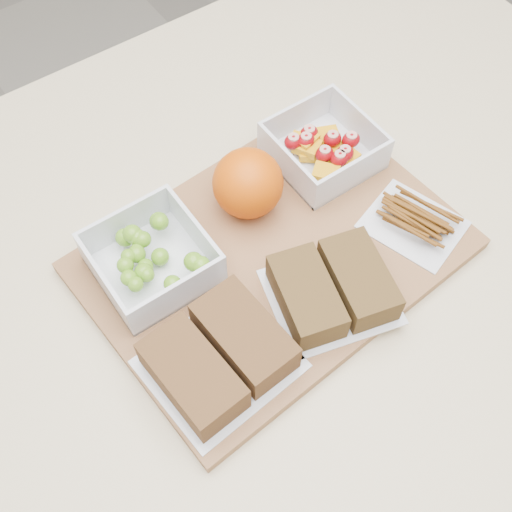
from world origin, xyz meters
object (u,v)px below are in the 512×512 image
object	(u,v)px
cutting_board	(274,255)
grape_container	(152,258)
sandwich_bag_left	(219,356)
sandwich_bag_center	(332,288)
pretzel_bag	(415,219)
fruit_container	(323,149)
orange	(248,183)

from	to	relation	value
cutting_board	grape_container	world-z (taller)	grape_container
sandwich_bag_left	sandwich_bag_center	world-z (taller)	sandwich_bag_left
grape_container	pretzel_bag	size ratio (longest dim) A/B	0.92
cutting_board	sandwich_bag_center	bearing A→B (deg)	-83.01
grape_container	fruit_container	size ratio (longest dim) A/B	1.02
sandwich_bag_left	sandwich_bag_center	size ratio (longest dim) A/B	0.97
orange	sandwich_bag_center	size ratio (longest dim) A/B	0.52
grape_container	sandwich_bag_center	distance (m)	0.20
orange	pretzel_bag	xyz separation A→B (m)	(0.14, -0.14, -0.03)
sandwich_bag_center	pretzel_bag	bearing A→B (deg)	7.85
grape_container	sandwich_bag_center	xyz separation A→B (m)	(0.14, -0.15, -0.00)
fruit_container	sandwich_bag_center	distance (m)	0.20
grape_container	pretzel_bag	distance (m)	0.31
orange	sandwich_bag_center	world-z (taller)	orange
fruit_container	orange	size ratio (longest dim) A/B	1.42
grape_container	orange	distance (m)	0.14
sandwich_bag_left	grape_container	bearing A→B (deg)	88.53
cutting_board	sandwich_bag_center	size ratio (longest dim) A/B	2.60
sandwich_bag_center	cutting_board	bearing A→B (deg)	101.03
grape_container	sandwich_bag_left	distance (m)	0.14
cutting_board	orange	bearing A→B (deg)	74.82
sandwich_bag_center	orange	bearing A→B (deg)	90.84
fruit_container	pretzel_bag	bearing A→B (deg)	-79.95
orange	fruit_container	bearing A→B (deg)	2.62
grape_container	pretzel_bag	world-z (taller)	grape_container
cutting_board	orange	size ratio (longest dim) A/B	4.98
grape_container	orange	world-z (taller)	orange
cutting_board	grape_container	distance (m)	0.14
fruit_container	sandwich_bag_left	distance (m)	0.31
grape_container	fruit_container	bearing A→B (deg)	3.77
cutting_board	orange	distance (m)	0.09
sandwich_bag_left	sandwich_bag_center	bearing A→B (deg)	-1.74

